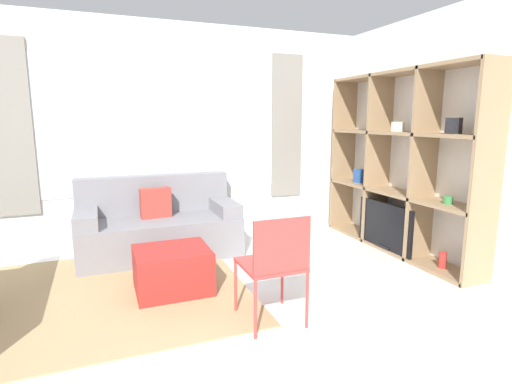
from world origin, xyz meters
TOP-DOWN VIEW (x-y plane):
  - wall_back at (0.00, 3.21)m, footprint 6.54×0.11m
  - wall_right at (2.71, 1.59)m, footprint 0.07×4.38m
  - area_rug at (-0.99, 1.81)m, footprint 2.83×2.20m
  - shelving_unit at (2.51, 1.88)m, footprint 0.39×2.32m
  - couch_main at (-0.18, 2.76)m, footprint 1.77×0.83m
  - ottoman at (-0.22, 1.66)m, footprint 0.66×0.57m
  - folding_chair at (0.40, 0.77)m, footprint 0.44×0.46m

SIDE VIEW (x-z plane):
  - area_rug at x=-0.99m, z-range 0.00..0.01m
  - ottoman at x=-0.22m, z-range 0.00..0.40m
  - couch_main at x=-0.18m, z-range -0.13..0.76m
  - folding_chair at x=0.40m, z-range 0.09..0.95m
  - shelving_unit at x=2.51m, z-range -0.04..2.05m
  - wall_right at x=2.71m, z-range 0.00..2.70m
  - wall_back at x=0.00m, z-range 0.01..2.71m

